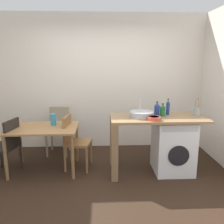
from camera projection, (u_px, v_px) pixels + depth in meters
name	position (u px, v px, depth m)	size (l,w,h in m)	color
ground_plane	(101.00, 187.00, 3.39)	(5.46, 5.46, 0.00)	black
wall_back	(100.00, 82.00, 4.80)	(4.60, 0.10, 2.70)	silver
dining_table	(43.00, 133.00, 3.81)	(1.10, 0.76, 0.74)	#9E7042
chair_person_seat	(7.00, 144.00, 3.70)	(0.48, 0.48, 0.90)	black
chair_opposite	(74.00, 139.00, 3.92)	(0.46, 0.46, 0.90)	olive
chair_spare_by_wall	(59.00, 127.00, 4.60)	(0.42, 0.42, 0.90)	gray
kitchen_counter	(145.00, 127.00, 3.73)	(1.50, 0.68, 0.92)	olive
washing_machine	(173.00, 146.00, 3.82)	(0.60, 0.61, 0.86)	silver
sink_basin	(142.00, 114.00, 3.69)	(0.38, 0.38, 0.09)	#9EA0A5
tap	(140.00, 106.00, 3.84)	(0.02, 0.02, 0.28)	#B2B2B7
bottle_tall_green	(157.00, 109.00, 3.76)	(0.08, 0.08, 0.23)	navy
bottle_squat_brown	(163.00, 110.00, 3.74)	(0.08, 0.08, 0.21)	#19592D
bottle_clear_small	(168.00, 107.00, 3.84)	(0.06, 0.06, 0.26)	navy
mixing_bowl	(154.00, 118.00, 3.50)	(0.20, 0.20, 0.05)	#D84C38
utensil_crock	(196.00, 111.00, 3.77)	(0.11, 0.11, 0.30)	gray
vase	(53.00, 120.00, 3.87)	(0.09, 0.09, 0.19)	teal
scissors	(156.00, 118.00, 3.61)	(0.15, 0.06, 0.01)	#B2B2B7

